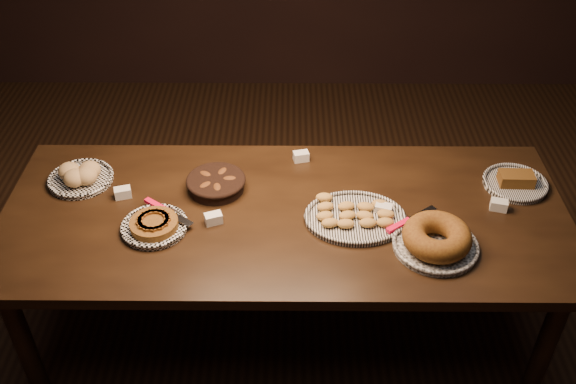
{
  "coord_description": "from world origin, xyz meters",
  "views": [
    {
      "loc": [
        0.03,
        -2.07,
        2.49
      ],
      "look_at": [
        0.01,
        0.05,
        0.82
      ],
      "focal_mm": 40.0,
      "sensor_mm": 36.0,
      "label": 1
    }
  ],
  "objects_px": {
    "buffet_table": "(285,225)",
    "madeleine_platter": "(354,216)",
    "apple_tart_plate": "(154,225)",
    "bundt_cake_plate": "(436,239)"
  },
  "relations": [
    {
      "from": "apple_tart_plate",
      "to": "bundt_cake_plate",
      "type": "height_order",
      "value": "bundt_cake_plate"
    },
    {
      "from": "apple_tart_plate",
      "to": "madeleine_platter",
      "type": "height_order",
      "value": "apple_tart_plate"
    },
    {
      "from": "apple_tart_plate",
      "to": "bundt_cake_plate",
      "type": "bearing_deg",
      "value": 19.19
    },
    {
      "from": "buffet_table",
      "to": "madeleine_platter",
      "type": "height_order",
      "value": "madeleine_platter"
    },
    {
      "from": "madeleine_platter",
      "to": "buffet_table",
      "type": "bearing_deg",
      "value": 146.75
    },
    {
      "from": "bundt_cake_plate",
      "to": "madeleine_platter",
      "type": "bearing_deg",
      "value": 165.2
    },
    {
      "from": "buffet_table",
      "to": "apple_tart_plate",
      "type": "height_order",
      "value": "apple_tart_plate"
    },
    {
      "from": "buffet_table",
      "to": "apple_tart_plate",
      "type": "relative_size",
      "value": 7.99
    },
    {
      "from": "buffet_table",
      "to": "madeleine_platter",
      "type": "xyz_separation_m",
      "value": [
        0.29,
        -0.05,
        0.09
      ]
    },
    {
      "from": "bundt_cake_plate",
      "to": "buffet_table",
      "type": "bearing_deg",
      "value": 174.26
    }
  ]
}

